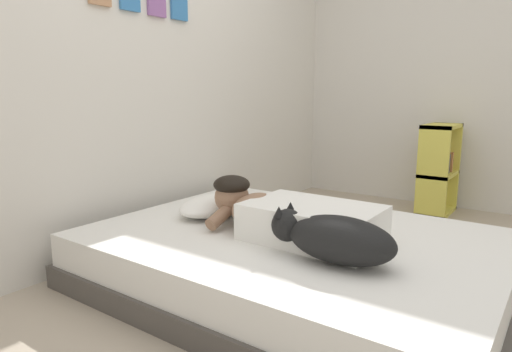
% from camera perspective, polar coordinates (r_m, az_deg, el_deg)
% --- Properties ---
extents(ground_plane, '(12.94, 12.94, 0.00)m').
position_cam_1_polar(ground_plane, '(2.31, 12.77, -15.36)').
color(ground_plane, tan).
extents(back_wall, '(4.47, 0.12, 2.50)m').
position_cam_1_polar(back_wall, '(3.01, -14.76, 15.00)').
color(back_wall, silver).
rests_on(back_wall, ground).
extents(side_wall_right, '(0.10, 5.93, 2.50)m').
position_cam_1_polar(side_wall_right, '(4.34, 22.69, 13.06)').
color(side_wall_right, silver).
rests_on(side_wall_right, ground).
extents(bed, '(1.54, 2.06, 0.29)m').
position_cam_1_polar(bed, '(2.38, 4.76, -10.64)').
color(bed, '#4C4742').
rests_on(bed, ground).
extents(pillow, '(0.52, 0.32, 0.11)m').
position_cam_1_polar(pillow, '(2.67, -5.20, -3.71)').
color(pillow, white).
rests_on(pillow, bed).
extents(person_lying, '(0.43, 0.92, 0.27)m').
position_cam_1_polar(person_lying, '(2.25, 4.11, -5.03)').
color(person_lying, white).
rests_on(person_lying, bed).
extents(dog, '(0.26, 0.57, 0.21)m').
position_cam_1_polar(dog, '(1.94, 9.91, -7.80)').
color(dog, black).
rests_on(dog, bed).
extents(coffee_cup, '(0.12, 0.09, 0.07)m').
position_cam_1_polar(coffee_cup, '(2.66, -3.68, -4.11)').
color(coffee_cup, white).
rests_on(coffee_cup, bed).
extents(cell_phone, '(0.07, 0.14, 0.01)m').
position_cam_1_polar(cell_phone, '(2.44, 9.70, -6.41)').
color(cell_phone, black).
rests_on(cell_phone, bed).
extents(bookshelf, '(0.45, 0.24, 0.75)m').
position_cam_1_polar(bookshelf, '(4.00, 22.33, 0.94)').
color(bookshelf, '#D8CC4C').
rests_on(bookshelf, ground).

